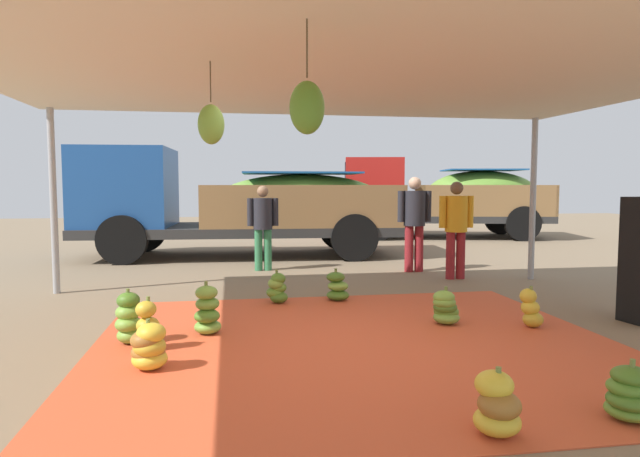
% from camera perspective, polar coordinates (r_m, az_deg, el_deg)
% --- Properties ---
extents(ground_plane, '(40.00, 40.00, 0.00)m').
position_cam_1_polar(ground_plane, '(8.55, -0.72, -6.28)').
color(ground_plane, '#7F6B51').
extents(tarp_orange, '(5.24, 4.74, 0.01)m').
position_cam_1_polar(tarp_orange, '(5.68, 3.91, -11.82)').
color(tarp_orange, '#D1512D').
rests_on(tarp_orange, ground).
extents(tent_canopy, '(8.00, 7.00, 2.78)m').
position_cam_1_polar(tent_canopy, '(5.47, 4.17, 16.01)').
color(tent_canopy, '#9EA0A5').
rests_on(tent_canopy, ground).
extents(banana_bunch_0, '(0.41, 0.40, 0.42)m').
position_cam_1_polar(banana_bunch_0, '(4.44, 29.33, -14.77)').
color(banana_bunch_0, '#60932D').
rests_on(banana_bunch_0, tarp_orange).
extents(banana_bunch_1, '(0.43, 0.44, 0.44)m').
position_cam_1_polar(banana_bunch_1, '(5.09, -17.25, -11.63)').
color(banana_bunch_1, gold).
rests_on(banana_bunch_1, tarp_orange).
extents(banana_bunch_2, '(0.37, 0.40, 0.57)m').
position_cam_1_polar(banana_bunch_2, '(6.08, -11.56, -8.40)').
color(banana_bunch_2, '#75A83D').
rests_on(banana_bunch_2, tarp_orange).
extents(banana_bunch_3, '(0.37, 0.37, 0.56)m').
position_cam_1_polar(banana_bunch_3, '(5.94, -19.11, -8.88)').
color(banana_bunch_3, '#75A83D').
rests_on(banana_bunch_3, tarp_orange).
extents(banana_bunch_4, '(0.33, 0.32, 0.52)m').
position_cam_1_polar(banana_bunch_4, '(5.66, -17.25, -9.69)').
color(banana_bunch_4, '#996628').
rests_on(banana_bunch_4, tarp_orange).
extents(banana_bunch_5, '(0.41, 0.41, 0.44)m').
position_cam_1_polar(banana_bunch_5, '(7.69, 1.79, -6.07)').
color(banana_bunch_5, '#477523').
rests_on(banana_bunch_5, tarp_orange).
extents(banana_bunch_6, '(0.42, 0.44, 0.43)m').
position_cam_1_polar(banana_bunch_6, '(6.55, 12.81, -8.01)').
color(banana_bunch_6, '#75A83D').
rests_on(banana_bunch_6, tarp_orange).
extents(banana_bunch_7, '(0.34, 0.33, 0.45)m').
position_cam_1_polar(banana_bunch_7, '(7.52, -4.44, -6.21)').
color(banana_bunch_7, '#477523').
rests_on(banana_bunch_7, tarp_orange).
extents(banana_bunch_8, '(0.29, 0.29, 0.47)m').
position_cam_1_polar(banana_bunch_8, '(6.70, 20.93, -7.77)').
color(banana_bunch_8, gold).
rests_on(banana_bunch_8, tarp_orange).
extents(banana_bunch_9, '(0.40, 0.40, 0.44)m').
position_cam_1_polar(banana_bunch_9, '(3.86, 17.80, -17.02)').
color(banana_bunch_9, gold).
rests_on(banana_bunch_9, tarp_orange).
extents(cargo_truck_main, '(7.09, 2.70, 2.40)m').
position_cam_1_polar(cargo_truck_main, '(12.51, -9.14, 2.73)').
color(cargo_truck_main, '#2D2D2D').
rests_on(cargo_truck_main, ground).
extents(cargo_truck_far, '(6.40, 3.58, 2.40)m').
position_cam_1_polar(cargo_truck_far, '(17.35, 12.27, 3.30)').
color(cargo_truck_far, '#2D2D2D').
rests_on(cargo_truck_far, ground).
extents(worker_0, '(0.61, 0.37, 1.66)m').
position_cam_1_polar(worker_0, '(9.65, 13.87, 0.62)').
color(worker_0, maroon).
rests_on(worker_0, ground).
extents(worker_1, '(0.64, 0.39, 1.75)m').
position_cam_1_polar(worker_1, '(10.30, 9.72, 1.22)').
color(worker_1, maroon).
rests_on(worker_1, ground).
extents(worker_2, '(0.58, 0.36, 1.59)m').
position_cam_1_polar(worker_2, '(10.35, -5.91, 0.75)').
color(worker_2, '#337A4C').
rests_on(worker_2, ground).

